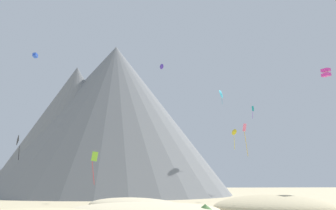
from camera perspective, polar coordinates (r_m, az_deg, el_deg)
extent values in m
ellipsoid|color=beige|center=(49.67, -3.74, -16.73)|extent=(24.89, 23.33, 1.84)
ellipsoid|color=#CCBA8E|center=(52.67, 16.86, -16.00)|extent=(19.40, 17.91, 3.96)
ellipsoid|color=beige|center=(58.79, -5.80, -16.03)|extent=(20.60, 21.88, 2.39)
cone|color=#568442|center=(56.15, 24.90, -14.93)|extent=(1.77, 1.77, 0.42)
cone|color=#386633|center=(60.14, 17.58, -15.25)|extent=(2.95, 2.95, 0.44)
cone|color=#568442|center=(54.64, 14.24, -15.69)|extent=(3.37, 3.37, 0.60)
cone|color=#477238|center=(45.97, 6.12, -16.42)|extent=(3.52, 3.52, 0.97)
cone|color=slate|center=(108.28, -8.88, -2.01)|extent=(74.17, 74.17, 46.23)
cone|color=slate|center=(110.82, -10.10, -8.86)|extent=(39.84, 39.84, 20.70)
cone|color=slate|center=(104.93, -15.19, -3.78)|extent=(57.98, 57.98, 37.62)
cube|color=#E5668C|center=(63.36, 12.42, -3.61)|extent=(0.81, 0.82, 1.37)
cylinder|color=gold|center=(63.04, 12.68, -6.21)|extent=(0.53, 0.08, 4.42)
cube|color=#D1339E|center=(71.39, 24.48, 4.53)|extent=(1.84, 1.81, 0.75)
cube|color=#D1339E|center=(71.64, 24.42, 5.21)|extent=(1.84, 1.81, 0.75)
cone|color=#33BCDB|center=(98.10, 8.76, 1.84)|extent=(2.09, 2.47, 2.39)
cylinder|color=#33BCDB|center=(97.62, 8.84, 0.63)|extent=(0.24, 0.23, 1.83)
cone|color=black|center=(59.01, -23.32, -5.31)|extent=(0.68, 1.73, 1.69)
cylinder|color=black|center=(58.76, -23.24, -7.21)|extent=(0.20, 0.29, 2.23)
cube|color=#8CD133|center=(56.70, -11.93, -8.23)|extent=(1.13, 0.39, 1.60)
cylinder|color=red|center=(56.59, -12.15, -10.83)|extent=(0.59, 0.57, 3.63)
cone|color=#5138B2|center=(85.68, -1.11, 6.34)|extent=(1.11, 1.27, 1.32)
cube|color=blue|center=(70.42, -20.93, 7.47)|extent=(1.02, 1.05, 0.56)
cube|color=blue|center=(70.53, -20.91, 7.73)|extent=(1.02, 1.05, 0.56)
cone|color=yellow|center=(77.38, 10.71, -4.33)|extent=(1.28, 1.51, 1.39)
cylinder|color=yellow|center=(77.12, 10.82, -5.99)|extent=(0.24, 0.45, 3.12)
cube|color=teal|center=(102.53, 13.73, -0.56)|extent=(0.64, 0.48, 1.51)
cylinder|color=purple|center=(102.12, 13.70, -1.57)|extent=(0.26, 0.27, 2.18)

